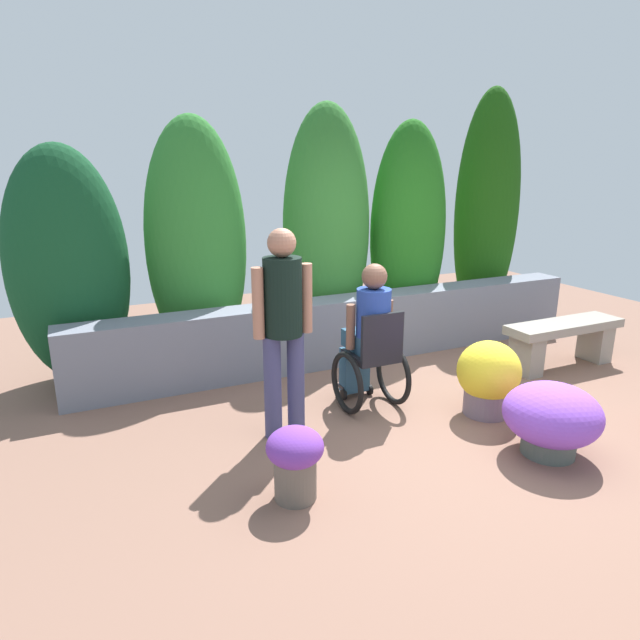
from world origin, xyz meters
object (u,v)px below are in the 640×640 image
object	(u,v)px
person_in_wheelchair	(369,341)
flower_pot_purple_near	(552,418)
flower_pot_red_accent	(295,458)
person_standing_companion	(283,320)
flower_pot_small_foreground	(488,377)
stone_bench	(563,338)

from	to	relation	value
person_in_wheelchair	flower_pot_purple_near	world-z (taller)	person_in_wheelchair
person_in_wheelchair	flower_pot_red_accent	xyz separation A→B (m)	(-1.15, -1.05, -0.33)
person_standing_companion	person_in_wheelchair	bearing A→B (deg)	-1.44
person_standing_companion	flower_pot_red_accent	world-z (taller)	person_standing_companion
person_in_wheelchair	flower_pot_small_foreground	world-z (taller)	person_in_wheelchair
flower_pot_small_foreground	person_standing_companion	bearing A→B (deg)	167.29
stone_bench	person_in_wheelchair	size ratio (longest dim) A/B	1.05
person_in_wheelchair	stone_bench	bearing A→B (deg)	1.81
stone_bench	person_standing_companion	world-z (taller)	person_standing_companion
flower_pot_purple_near	flower_pot_red_accent	world-z (taller)	flower_pot_purple_near
person_standing_companion	flower_pot_small_foreground	size ratio (longest dim) A/B	2.52
person_in_wheelchair	flower_pot_purple_near	distance (m)	1.60
stone_bench	flower_pot_purple_near	world-z (taller)	flower_pot_purple_near
person_standing_companion	flower_pot_purple_near	xyz separation A→B (m)	(1.71, -1.15, -0.67)
flower_pot_red_accent	person_in_wheelchair	bearing A→B (deg)	42.33
flower_pot_purple_near	flower_pot_red_accent	size ratio (longest dim) A/B	1.44
flower_pot_red_accent	flower_pot_small_foreground	xyz separation A→B (m)	(2.03, 0.47, 0.05)
flower_pot_purple_near	flower_pot_red_accent	bearing A→B (deg)	171.94
person_standing_companion	flower_pot_small_foreground	xyz separation A→B (m)	(1.76, -0.40, -0.63)
flower_pot_small_foreground	stone_bench	bearing A→B (deg)	20.43
stone_bench	flower_pot_purple_near	xyz separation A→B (m)	(-1.60, -1.33, -0.03)
flower_pot_purple_near	flower_pot_red_accent	xyz separation A→B (m)	(-1.98, 0.28, -0.01)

